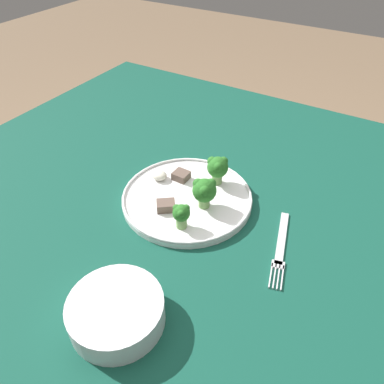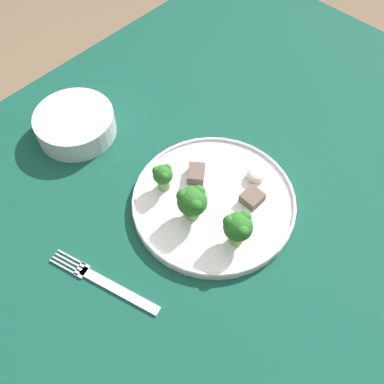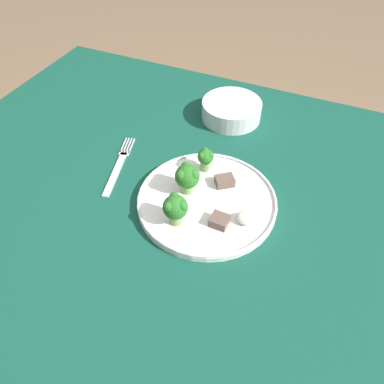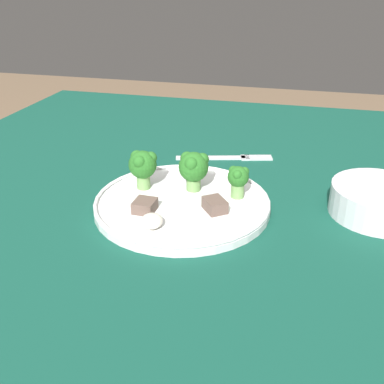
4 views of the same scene
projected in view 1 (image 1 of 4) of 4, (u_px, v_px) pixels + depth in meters
ground_plane at (200, 353)px, 1.32m from camera, size 8.00×8.00×0.00m
table at (204, 220)px, 0.90m from camera, size 1.30×1.07×0.74m
dinner_plate at (187, 198)px, 0.82m from camera, size 0.28×0.28×0.02m
fork at (280, 247)px, 0.71m from camera, size 0.07×0.19×0.00m
cream_bowl at (116, 312)px, 0.58m from camera, size 0.15×0.15×0.05m
broccoli_floret_near_rim_left at (204, 191)px, 0.76m from camera, size 0.05×0.05×0.07m
broccoli_floret_center_left at (181, 214)px, 0.72m from camera, size 0.04×0.03×0.05m
broccoli_floret_back_left at (218, 167)px, 0.82m from camera, size 0.05×0.05×0.07m
meat_slice_front_slice at (166, 206)px, 0.78m from camera, size 0.05×0.05×0.02m
meat_slice_middle_slice at (182, 175)px, 0.86m from camera, size 0.04×0.03×0.02m
sauce_dollop at (159, 175)px, 0.86m from camera, size 0.04×0.03×0.02m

